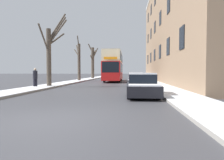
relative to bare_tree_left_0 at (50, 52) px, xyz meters
The scene contains 13 objects.
ground_plane 14.26m from the bare_tree_left_0, 68.45° to the right, with size 320.00×320.00×0.00m, color #424247.
sidewalk_left 40.27m from the bare_tree_left_0, 90.69° to the left, with size 2.35×130.00×0.16m.
sidewalk_right 41.65m from the bare_tree_left_0, 75.13° to the left, with size 2.35×130.00×0.16m.
terrace_facade_right 20.24m from the bare_tree_left_0, 33.81° to the left, with size 9.10×37.02×16.56m.
bare_tree_left_0 is the anchor object (origin of this frame).
bare_tree_left_1 12.96m from the bare_tree_left_0, 91.80° to the left, with size 1.34×2.82×7.22m.
bare_tree_left_2 24.46m from the bare_tree_left_0, 90.44° to the left, with size 2.31×2.26×7.67m.
double_decker_bus 13.77m from the bare_tree_left_0, 67.40° to the left, with size 2.52×11.53×4.55m.
parked_car_0 11.07m from the bare_tree_left_0, 38.32° to the right, with size 1.83×4.42×1.44m.
parked_car_1 8.96m from the bare_tree_left_0, ahead, with size 1.83×4.35×1.41m.
parked_car_2 9.79m from the bare_tree_left_0, 26.39° to the left, with size 1.76×3.93×1.45m.
parked_car_3 13.15m from the bare_tree_left_0, 49.07° to the left, with size 1.69×4.18×1.32m.
pedestrian_left_sidewalk 2.81m from the bare_tree_left_0, 136.57° to the right, with size 0.41×0.41×1.86m.
Camera 1 is at (2.48, -6.04, 1.50)m, focal length 32.00 mm.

